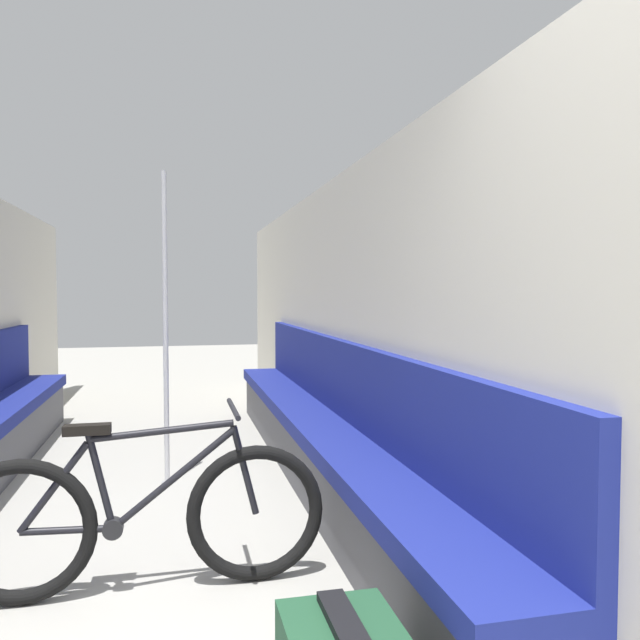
# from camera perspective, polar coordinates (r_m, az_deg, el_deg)

# --- Properties ---
(wall_right) EXTENTS (0.10, 9.56, 2.23)m
(wall_right) POSITION_cam_1_polar(r_m,az_deg,el_deg) (4.49, 2.87, -0.61)
(wall_right) COLOR beige
(wall_right) RESTS_ON ground
(bench_seat_row_right) EXTENTS (0.43, 5.55, 1.02)m
(bench_seat_row_right) POSITION_cam_1_polar(r_m,az_deg,el_deg) (4.47, 0.15, -10.73)
(bench_seat_row_right) COLOR #4C4C51
(bench_seat_row_right) RESTS_ON ground
(bicycle) EXTENTS (1.67, 0.46, 0.84)m
(bicycle) POSITION_cam_1_polar(r_m,az_deg,el_deg) (3.07, -15.94, -17.04)
(bicycle) COLOR black
(bicycle) RESTS_ON ground
(grab_pole_near) EXTENTS (0.08, 0.08, 2.21)m
(grab_pole_near) POSITION_cam_1_polar(r_m,az_deg,el_deg) (4.53, -13.93, -1.14)
(grab_pole_near) COLOR gray
(grab_pole_near) RESTS_ON ground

